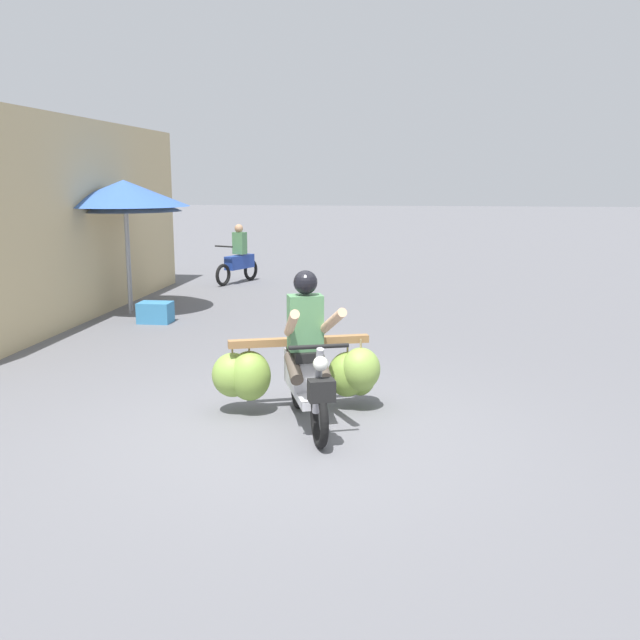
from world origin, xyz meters
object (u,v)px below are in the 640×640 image
motorbike_main_loaded (306,368)px  produce_crate (155,312)px  market_umbrella_near_shop (124,193)px  market_umbrella_further_along (126,201)px  motorbike_distant_ahead_left (239,259)px

motorbike_main_loaded → produce_crate: 5.69m
motorbike_main_loaded → market_umbrella_near_shop: (-4.10, 5.35, 1.69)m
motorbike_main_loaded → market_umbrella_further_along: 7.22m
market_umbrella_near_shop → motorbike_distant_ahead_left: bearing=75.9°
market_umbrella_further_along → market_umbrella_near_shop: bearing=-74.1°
market_umbrella_near_shop → motorbike_main_loaded: bearing=-52.6°
market_umbrella_near_shop → market_umbrella_further_along: (-0.09, 0.32, -0.15)m
produce_crate → market_umbrella_near_shop: bearing=135.7°
produce_crate → motorbike_main_loaded: bearing=-54.1°
motorbike_distant_ahead_left → produce_crate: size_ratio=2.72×
motorbike_distant_ahead_left → produce_crate: 4.98m
motorbike_main_loaded → produce_crate: bearing=125.9°
motorbike_distant_ahead_left → market_umbrella_further_along: market_umbrella_further_along is taller
market_umbrella_further_along → produce_crate: 2.33m
motorbike_distant_ahead_left → market_umbrella_near_shop: market_umbrella_near_shop is taller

